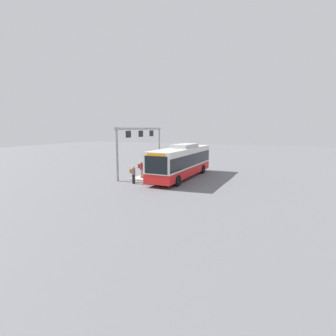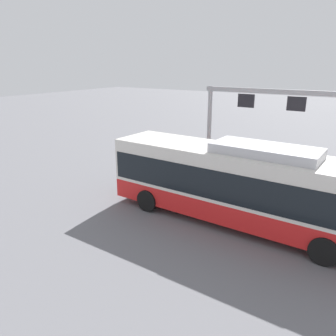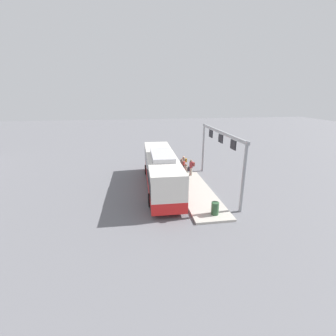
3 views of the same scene
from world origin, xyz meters
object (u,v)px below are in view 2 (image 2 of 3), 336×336
bus_main (242,183)px  person_waiting_mid (240,178)px  person_waiting_near (184,167)px  person_boarding (203,171)px  person_waiting_far (221,169)px

bus_main → person_waiting_mid: bearing=-66.1°
person_waiting_near → person_waiting_mid: size_ratio=1.00×
person_waiting_near → person_waiting_mid: bearing=77.5°
person_boarding → person_waiting_mid: bearing=121.2°
bus_main → person_waiting_mid: (1.05, -2.54, -0.76)m
bus_main → person_waiting_far: size_ratio=6.89×
bus_main → person_waiting_mid: size_ratio=6.89×
bus_main → person_waiting_near: bearing=-32.9°
person_boarding → person_waiting_far: same height
bus_main → person_boarding: (3.05, -2.55, -0.76)m
person_waiting_far → bus_main: bearing=35.0°
person_waiting_mid → person_waiting_far: same height
person_waiting_near → person_waiting_mid: person_waiting_mid is taller
person_waiting_mid → person_boarding: bearing=-92.6°
person_boarding → person_waiting_near: size_ratio=1.00×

